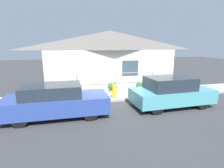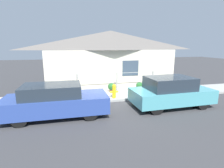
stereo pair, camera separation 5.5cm
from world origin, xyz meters
TOP-DOWN VIEW (x-y plane):
  - ground_plane at (0.00, 0.00)m, footprint 60.00×60.00m
  - sidewalk at (0.00, 0.95)m, footprint 24.00×1.89m
  - house at (0.00, 3.36)m, footprint 8.98×2.23m
  - fence at (0.00, 1.74)m, footprint 4.90×0.10m
  - car_left at (-3.41, -1.28)m, footprint 4.13×1.64m
  - car_right at (1.84, -1.28)m, footprint 3.86×1.80m
  - fire_hydrant at (-0.55, 0.32)m, footprint 0.46×0.20m
  - potted_plant_near_hydrant at (-0.38, 1.63)m, footprint 0.44×0.44m
  - potted_plant_by_fence at (-3.64, 1.06)m, footprint 0.32×0.32m
  - potted_plant_corner at (1.30, 1.29)m, footprint 0.41×0.41m

SIDE VIEW (x-z plane):
  - ground_plane at x=0.00m, z-range 0.00..0.00m
  - sidewalk at x=0.00m, z-range 0.00..0.12m
  - potted_plant_by_fence at x=-3.64m, z-range 0.15..0.62m
  - potted_plant_near_hydrant at x=-0.38m, z-range 0.15..0.67m
  - potted_plant_corner at x=1.30m, z-range 0.14..0.72m
  - fire_hydrant at x=-0.55m, z-range 0.14..0.89m
  - car_left at x=-3.41m, z-range 0.00..1.37m
  - car_right at x=1.84m, z-range -0.01..1.44m
  - fence at x=0.00m, z-range 0.18..1.34m
  - house at x=0.00m, z-range 1.11..4.97m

